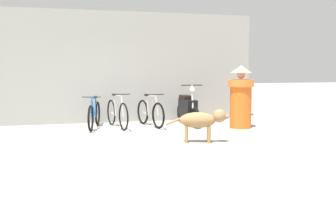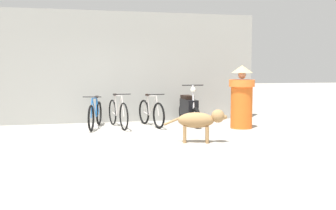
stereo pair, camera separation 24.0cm
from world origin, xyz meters
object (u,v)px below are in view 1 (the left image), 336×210
object	(u,v)px
motorcycle	(188,108)
person_in_robes	(241,97)
bicycle_1	(117,113)
stray_dog	(202,120)
bicycle_0	(94,115)
bicycle_2	(150,113)

from	to	relation	value
motorcycle	person_in_robes	bearing A→B (deg)	51.37
bicycle_1	person_in_robes	bearing A→B (deg)	64.74
stray_dog	bicycle_1	bearing A→B (deg)	136.40
bicycle_0	stray_dog	bearing A→B (deg)	51.61
bicycle_1	stray_dog	xyz separation A→B (m)	(1.43, -2.50, 0.09)
bicycle_0	stray_dog	xyz separation A→B (m)	(2.01, -2.55, 0.12)
bicycle_0	bicycle_2	size ratio (longest dim) A/B	1.06
bicycle_1	stray_dog	bearing A→B (deg)	19.97
bicycle_1	person_in_robes	world-z (taller)	person_in_robes
bicycle_1	motorcycle	world-z (taller)	motorcycle
bicycle_2	person_in_robes	bearing A→B (deg)	55.69
bicycle_2	stray_dog	world-z (taller)	bicycle_2
bicycle_2	bicycle_0	bearing A→B (deg)	-104.48
person_in_robes	bicycle_1	bearing A→B (deg)	-8.84
bicycle_2	person_in_robes	xyz separation A→B (m)	(2.20, -0.86, 0.45)
bicycle_1	stray_dog	size ratio (longest dim) A/B	1.35
bicycle_0	bicycle_1	world-z (taller)	bicycle_1
bicycle_0	bicycle_2	xyz separation A→B (m)	(1.46, -0.04, 0.01)
motorcycle	bicycle_0	bearing A→B (deg)	-89.75
stray_dog	bicycle_0	bearing A→B (deg)	144.81
bicycle_0	motorcycle	xyz separation A→B (m)	(2.52, 0.01, 0.10)
person_in_robes	stray_dog	bearing A→B (deg)	51.70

